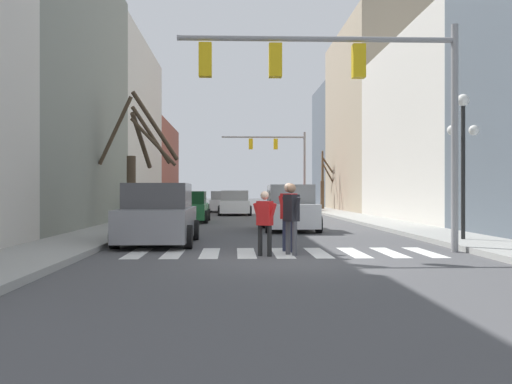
{
  "coord_description": "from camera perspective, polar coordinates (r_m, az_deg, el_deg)",
  "views": [
    {
      "loc": [
        -1.21,
        -13.06,
        1.53
      ],
      "look_at": [
        -0.0,
        19.53,
        1.51
      ],
      "focal_mm": 42.0,
      "sensor_mm": 36.0,
      "label": 1
    }
  ],
  "objects": [
    {
      "name": "car_driving_toward_lane",
      "position": [
        30.34,
        -6.42,
        -1.48
      ],
      "size": [
        2.05,
        4.5,
        1.55
      ],
      "rotation": [
        0.0,
        0.0,
        1.57
      ],
      "color": "#236B38",
      "rests_on": "ground_plane"
    },
    {
      "name": "building_row_left",
      "position": [
        33.25,
        -17.25,
        6.63
      ],
      "size": [
        6.0,
        54.09,
        11.9
      ],
      "color": "beige",
      "rests_on": "ground_plane"
    },
    {
      "name": "car_parked_right_far",
      "position": [
        39.18,
        -2.04,
        -1.11
      ],
      "size": [
        2.13,
        4.32,
        1.6
      ],
      "rotation": [
        0.0,
        0.0,
        -1.57
      ],
      "color": "white",
      "rests_on": "ground_plane"
    },
    {
      "name": "crosswalk_stripes",
      "position": [
        15.03,
        2.51,
        -5.81
      ],
      "size": [
        7.65,
        2.6,
        0.01
      ],
      "color": "white",
      "rests_on": "ground_plane"
    },
    {
      "name": "street_tree_right_near",
      "position": [
        48.91,
        6.53,
        0.99
      ],
      "size": [
        1.83,
        3.0,
        4.72
      ],
      "color": "brown",
      "rests_on": "sidewalk_right"
    },
    {
      "name": "traffic_signal_far",
      "position": [
        47.3,
        2.36,
        3.66
      ],
      "size": [
        6.63,
        0.28,
        6.24
      ],
      "color": "gray",
      "rests_on": "ground_plane"
    },
    {
      "name": "car_parked_right_near",
      "position": [
        44.61,
        3.83,
        -0.91
      ],
      "size": [
        2.17,
        4.42,
        1.71
      ],
      "rotation": [
        0.0,
        0.0,
        1.57
      ],
      "color": "red",
      "rests_on": "ground_plane"
    },
    {
      "name": "car_at_intersection",
      "position": [
        17.67,
        -9.3,
        -2.27
      ],
      "size": [
        2.19,
        4.62,
        1.77
      ],
      "rotation": [
        0.0,
        0.0,
        1.57
      ],
      "color": "gray",
      "rests_on": "ground_plane"
    },
    {
      "name": "building_row_right",
      "position": [
        37.05,
        15.33,
        6.64
      ],
      "size": [
        6.0,
        54.15,
        13.71
      ],
      "color": "#515B66",
      "rests_on": "ground_plane"
    },
    {
      "name": "traffic_signal_near",
      "position": [
        15.44,
        8.85,
        10.33
      ],
      "size": [
        7.08,
        0.28,
        5.76
      ],
      "color": "gray",
      "rests_on": "ground_plane"
    },
    {
      "name": "street_tree_right_mid",
      "position": [
        25.31,
        -11.19,
        2.95
      ],
      "size": [
        3.29,
        2.18,
        5.54
      ],
      "color": "#473828",
      "rests_on": "sidewalk_left"
    },
    {
      "name": "ground_plane",
      "position": [
        13.2,
        3.16,
        -6.63
      ],
      "size": [
        240.0,
        240.0,
        0.0
      ],
      "primitive_type": "plane",
      "color": "#4C4C4F"
    },
    {
      "name": "pedestrian_near_right_corner",
      "position": [
        14.45,
        3.38,
        -1.99
      ],
      "size": [
        0.42,
        0.7,
        1.73
      ],
      "rotation": [
        0.0,
        0.0,
        5.19
      ],
      "color": "#4C4C51",
      "rests_on": "ground_plane"
    },
    {
      "name": "sidewalk_left",
      "position": [
        13.89,
        -21.22,
        -5.99
      ],
      "size": [
        2.2,
        90.0,
        0.15
      ],
      "color": "#9E9E99",
      "rests_on": "ground_plane"
    },
    {
      "name": "car_parked_left_near",
      "position": [
        23.65,
        3.27,
        -1.66
      ],
      "size": [
        2.1,
        4.51,
        1.8
      ],
      "rotation": [
        0.0,
        0.0,
        1.57
      ],
      "color": "white",
      "rests_on": "ground_plane"
    },
    {
      "name": "pedestrian_on_right_sidewalk",
      "position": [
        14.2,
        0.84,
        -2.46
      ],
      "size": [
        0.58,
        0.46,
        1.55
      ],
      "rotation": [
        0.0,
        0.0,
        2.51
      ],
      "color": "black",
      "rests_on": "ground_plane"
    },
    {
      "name": "pedestrian_on_left_sidewalk",
      "position": [
        15.27,
        3.14,
        -1.82
      ],
      "size": [
        0.53,
        0.66,
        1.75
      ],
      "rotation": [
        0.0,
        0.0,
        5.36
      ],
      "color": "#282D47",
      "rests_on": "ground_plane"
    },
    {
      "name": "car_parked_left_far",
      "position": [
        44.91,
        -3.16,
        -0.98
      ],
      "size": [
        2.14,
        4.28,
        1.57
      ],
      "rotation": [
        0.0,
        0.0,
        -1.57
      ],
      "color": "silver",
      "rests_on": "ground_plane"
    },
    {
      "name": "street_lamp_right_corner",
      "position": [
        18.53,
        19.12,
        5.04
      ],
      "size": [
        0.95,
        0.36,
        4.23
      ],
      "color": "black",
      "rests_on": "sidewalk_right"
    }
  ]
}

